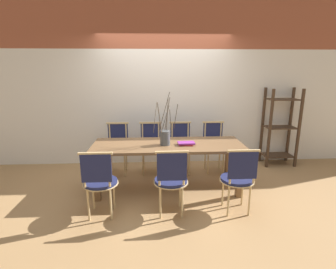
{
  "coord_description": "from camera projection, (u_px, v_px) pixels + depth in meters",
  "views": [
    {
      "loc": [
        -0.21,
        -3.85,
        1.88
      ],
      "look_at": [
        0.0,
        0.0,
        0.9
      ],
      "focal_mm": 28.0,
      "sensor_mm": 36.0,
      "label": 1
    }
  ],
  "objects": [
    {
      "name": "shelving_rack",
      "position": [
        280.0,
        127.0,
        5.12
      ],
      "size": [
        0.61,
        0.39,
        1.51
      ],
      "color": "#422D1E",
      "rests_on": "ground_plane"
    },
    {
      "name": "chair_far_left",
      "position": [
        151.0,
        146.0,
        4.78
      ],
      "size": [
        0.45,
        0.45,
        0.92
      ],
      "rotation": [
        0.0,
        0.0,
        3.14
      ],
      "color": "#1E234C",
      "rests_on": "ground_plane"
    },
    {
      "name": "chair_near_center",
      "position": [
        238.0,
        177.0,
        3.4
      ],
      "size": [
        0.45,
        0.45,
        0.92
      ],
      "color": "#1E234C",
      "rests_on": "ground_plane"
    },
    {
      "name": "chair_near_left",
      "position": [
        171.0,
        179.0,
        3.35
      ],
      "size": [
        0.45,
        0.45,
        0.92
      ],
      "color": "#1E234C",
      "rests_on": "ground_plane"
    },
    {
      "name": "wall_rear",
      "position": [
        164.0,
        83.0,
        5.05
      ],
      "size": [
        12.0,
        0.06,
        3.2
      ],
      "color": "white",
      "rests_on": "ground_plane"
    },
    {
      "name": "book_stack",
      "position": [
        186.0,
        143.0,
        3.97
      ],
      "size": [
        0.26,
        0.2,
        0.04
      ],
      "color": "maroon",
      "rests_on": "dining_table"
    },
    {
      "name": "chair_far_right",
      "position": [
        214.0,
        145.0,
        4.84
      ],
      "size": [
        0.45,
        0.45,
        0.92
      ],
      "rotation": [
        0.0,
        0.0,
        3.14
      ],
      "color": "#1E234C",
      "rests_on": "ground_plane"
    },
    {
      "name": "ground_plane",
      "position": [
        168.0,
        189.0,
        4.2
      ],
      "size": [
        16.0,
        16.0,
        0.0
      ],
      "primitive_type": "plane",
      "color": "#A87F51"
    },
    {
      "name": "chair_near_leftend",
      "position": [
        100.0,
        180.0,
        3.3
      ],
      "size": [
        0.45,
        0.45,
        0.92
      ],
      "color": "#1E234C",
      "rests_on": "ground_plane"
    },
    {
      "name": "chair_far_leftend",
      "position": [
        118.0,
        146.0,
        4.75
      ],
      "size": [
        0.45,
        0.45,
        0.92
      ],
      "rotation": [
        0.0,
        0.0,
        3.14
      ],
      "color": "#1E234C",
      "rests_on": "ground_plane"
    },
    {
      "name": "vase_centerpiece",
      "position": [
        165.0,
        137.0,
        3.94
      ],
      "size": [
        0.36,
        0.33,
        0.79
      ],
      "color": "#4C5156",
      "rests_on": "dining_table"
    },
    {
      "name": "dining_table",
      "position": [
        168.0,
        151.0,
        4.04
      ],
      "size": [
        2.3,
        0.83,
        0.75
      ],
      "color": "brown",
      "rests_on": "ground_plane"
    },
    {
      "name": "chair_far_center",
      "position": [
        181.0,
        145.0,
        4.81
      ],
      "size": [
        0.45,
        0.45,
        0.92
      ],
      "rotation": [
        0.0,
        0.0,
        3.14
      ],
      "color": "#1E234C",
      "rests_on": "ground_plane"
    }
  ]
}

